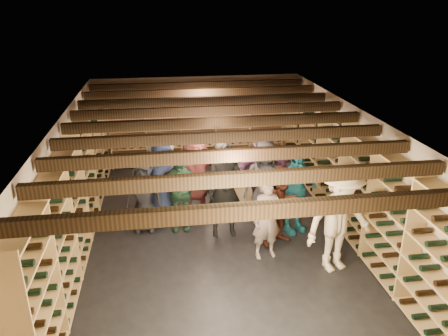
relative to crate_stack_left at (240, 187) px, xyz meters
The scene contains 22 objects.
ground 1.52m from the crate_stack_left, 118.34° to the right, with size 8.00×8.00×0.00m, color black.
walls 1.71m from the crate_stack_left, 118.34° to the right, with size 5.52×8.02×2.40m.
ceiling 2.53m from the crate_stack_left, 118.34° to the right, with size 5.50×8.00×0.01m, color beige.
ceiling_joists 2.42m from the crate_stack_left, 118.34° to the right, with size 5.40×7.12×0.18m.
wine_rack_left 3.60m from the crate_stack_left, 158.33° to the right, with size 0.32×7.50×2.15m.
wine_rack_right 2.39m from the crate_stack_left, 34.82° to the right, with size 0.32×7.50×2.15m.
wine_rack_back 2.73m from the crate_stack_left, 105.49° to the left, with size 4.70×0.30×2.15m.
crate_stack_left is the anchor object (origin of this frame).
crate_stack_right 0.15m from the crate_stack_left, behind, with size 0.57×0.44×0.51m.
crate_loose 1.22m from the crate_stack_left, 132.33° to the left, with size 0.50×0.33×0.17m, color #A37A56.
person_0 2.37m from the crate_stack_left, 154.78° to the right, with size 0.72×0.47×1.48m, color black.
person_1 1.64m from the crate_stack_left, 111.73° to the right, with size 0.69×0.45×1.90m, color black.
person_3 3.12m from the crate_stack_left, 68.02° to the right, with size 1.24×0.71×1.91m, color beige.
person_4 1.77m from the crate_stack_left, 61.56° to the right, with size 1.03×0.43×1.76m, color #1F7185.
person_5 1.36m from the crate_stack_left, 149.52° to the right, with size 1.76×0.56×1.90m, color maroon.
person_6 1.90m from the crate_stack_left, 160.61° to the right, with size 0.84×0.55×1.73m, color #1A223F.
person_7 2.33m from the crate_stack_left, 88.57° to the right, with size 0.55×0.36×1.50m, color gray.
person_8 1.99m from the crate_stack_left, 76.98° to the right, with size 0.76×0.59×1.57m, color #481F15.
person_9 1.80m from the crate_stack_left, behind, with size 1.04×0.60×1.61m, color beige.
person_10 1.82m from the crate_stack_left, 143.10° to the right, with size 0.95×0.39×1.61m, color #244632.
person_11 0.67m from the crate_stack_left, ahead, with size 1.45×0.46×1.57m, color #875586.
person_12 1.16m from the crate_stack_left, 71.76° to the right, with size 0.85×0.56×1.75m, color #35343A.
Camera 1 is at (-0.98, -7.58, 4.42)m, focal length 35.00 mm.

